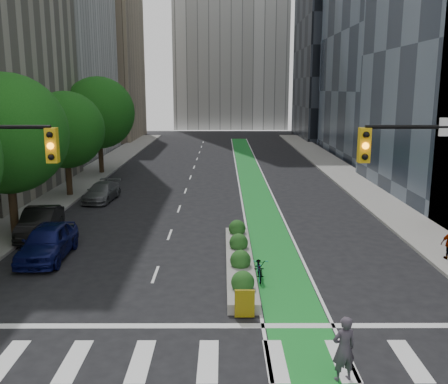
{
  "coord_description": "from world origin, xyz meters",
  "views": [
    {
      "loc": [
        0.44,
        -14.47,
        7.94
      ],
      "look_at": [
        0.5,
        9.18,
        3.0
      ],
      "focal_mm": 40.0,
      "sensor_mm": 36.0,
      "label": 1
    }
  ],
  "objects_px": {
    "cyclist": "(344,349)",
    "parked_car_left_far": "(102,192)",
    "median_planter": "(240,258)",
    "parked_car_left_near": "(48,242)",
    "bicycle": "(260,267)",
    "parked_car_left_mid": "(40,222)"
  },
  "relations": [
    {
      "from": "bicycle",
      "to": "parked_car_left_near",
      "type": "bearing_deg",
      "value": 165.67
    },
    {
      "from": "bicycle",
      "to": "parked_car_left_far",
      "type": "relative_size",
      "value": 0.4
    },
    {
      "from": "cyclist",
      "to": "parked_car_left_near",
      "type": "relative_size",
      "value": 0.39
    },
    {
      "from": "bicycle",
      "to": "parked_car_left_near",
      "type": "xyz_separation_m",
      "value": [
        -9.84,
        2.53,
        0.35
      ]
    },
    {
      "from": "cyclist",
      "to": "parked_car_left_far",
      "type": "xyz_separation_m",
      "value": [
        -11.99,
        22.5,
        -0.29
      ]
    },
    {
      "from": "parked_car_left_near",
      "to": "parked_car_left_mid",
      "type": "bearing_deg",
      "value": 113.58
    },
    {
      "from": "parked_car_left_far",
      "to": "parked_car_left_mid",
      "type": "bearing_deg",
      "value": -93.11
    },
    {
      "from": "median_planter",
      "to": "parked_car_left_far",
      "type": "height_order",
      "value": "parked_car_left_far"
    },
    {
      "from": "bicycle",
      "to": "parked_car_left_far",
      "type": "bearing_deg",
      "value": 124.55
    },
    {
      "from": "bicycle",
      "to": "cyclist",
      "type": "distance_m",
      "value": 7.78
    },
    {
      "from": "median_planter",
      "to": "parked_car_left_near",
      "type": "relative_size",
      "value": 2.1
    },
    {
      "from": "parked_car_left_mid",
      "to": "parked_car_left_far",
      "type": "xyz_separation_m",
      "value": [
        1.26,
        8.78,
        -0.13
      ]
    },
    {
      "from": "median_planter",
      "to": "bicycle",
      "type": "bearing_deg",
      "value": -61.44
    },
    {
      "from": "median_planter",
      "to": "parked_car_left_mid",
      "type": "xyz_separation_m",
      "value": [
        -10.7,
        4.68,
        0.41
      ]
    },
    {
      "from": "parked_car_left_far",
      "to": "bicycle",
      "type": "bearing_deg",
      "value": -50.51
    },
    {
      "from": "median_planter",
      "to": "parked_car_left_near",
      "type": "xyz_separation_m",
      "value": [
        -9.04,
        1.06,
        0.46
      ]
    },
    {
      "from": "cyclist",
      "to": "bicycle",
      "type": "bearing_deg",
      "value": -93.0
    },
    {
      "from": "parked_car_left_near",
      "to": "parked_car_left_far",
      "type": "distance_m",
      "value": 12.41
    },
    {
      "from": "median_planter",
      "to": "parked_car_left_far",
      "type": "distance_m",
      "value": 16.45
    },
    {
      "from": "cyclist",
      "to": "parked_car_left_mid",
      "type": "xyz_separation_m",
      "value": [
        -13.25,
        13.72,
        -0.16
      ]
    },
    {
      "from": "cyclist",
      "to": "parked_car_left_mid",
      "type": "relative_size",
      "value": 0.4
    },
    {
      "from": "bicycle",
      "to": "parked_car_left_far",
      "type": "xyz_separation_m",
      "value": [
        -10.24,
        14.93,
        0.17
      ]
    }
  ]
}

